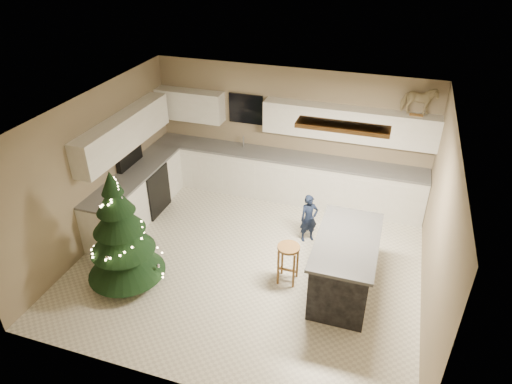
{
  "coord_description": "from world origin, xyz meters",
  "views": [
    {
      "loc": [
        1.95,
        -5.65,
        4.93
      ],
      "look_at": [
        0.0,
        0.35,
        1.15
      ],
      "focal_mm": 32.0,
      "sensor_mm": 36.0,
      "label": 1
    }
  ],
  "objects_px": {
    "island": "(345,265)",
    "christmas_tree": "(122,239)",
    "toddler": "(309,218)",
    "rocking_horse": "(419,101)",
    "bar_stool": "(288,255)"
  },
  "relations": [
    {
      "from": "bar_stool",
      "to": "rocking_horse",
      "type": "xyz_separation_m",
      "value": [
        1.57,
        2.59,
        1.76
      ]
    },
    {
      "from": "christmas_tree",
      "to": "island",
      "type": "bearing_deg",
      "value": 14.54
    },
    {
      "from": "bar_stool",
      "to": "christmas_tree",
      "type": "height_order",
      "value": "christmas_tree"
    },
    {
      "from": "bar_stool",
      "to": "toddler",
      "type": "xyz_separation_m",
      "value": [
        0.07,
        1.15,
        -0.05
      ]
    },
    {
      "from": "island",
      "to": "christmas_tree",
      "type": "distance_m",
      "value": 3.37
    },
    {
      "from": "island",
      "to": "christmas_tree",
      "type": "height_order",
      "value": "christmas_tree"
    },
    {
      "from": "island",
      "to": "bar_stool",
      "type": "xyz_separation_m",
      "value": [
        -0.85,
        -0.06,
        0.02
      ]
    },
    {
      "from": "bar_stool",
      "to": "christmas_tree",
      "type": "distance_m",
      "value": 2.54
    },
    {
      "from": "rocking_horse",
      "to": "christmas_tree",
      "type": "bearing_deg",
      "value": 127.24
    },
    {
      "from": "bar_stool",
      "to": "island",
      "type": "bearing_deg",
      "value": 4.29
    },
    {
      "from": "bar_stool",
      "to": "rocking_horse",
      "type": "height_order",
      "value": "rocking_horse"
    },
    {
      "from": "rocking_horse",
      "to": "island",
      "type": "bearing_deg",
      "value": 161.11
    },
    {
      "from": "christmas_tree",
      "to": "rocking_horse",
      "type": "distance_m",
      "value": 5.4
    },
    {
      "from": "bar_stool",
      "to": "rocking_horse",
      "type": "distance_m",
      "value": 3.5
    },
    {
      "from": "toddler",
      "to": "rocking_horse",
      "type": "distance_m",
      "value": 2.75
    }
  ]
}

